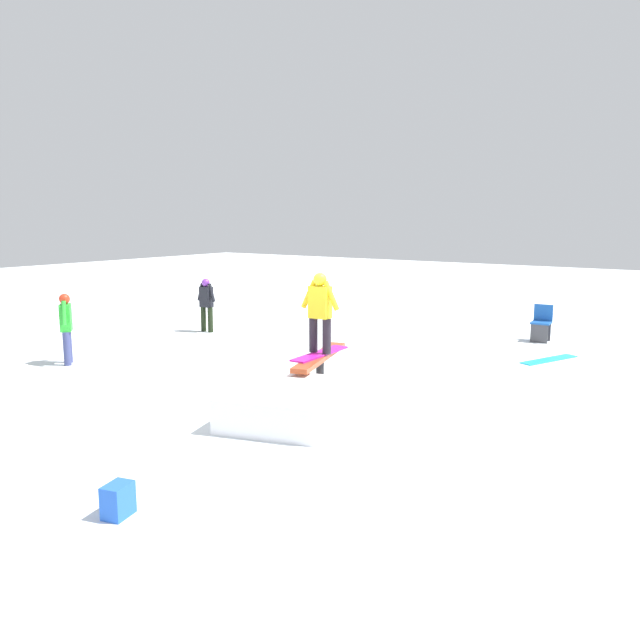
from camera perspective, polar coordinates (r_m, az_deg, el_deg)
ground_plane at (r=10.85m, az=0.00°, el=-6.47°), size 60.00×60.00×0.00m
rail_feature at (r=10.71m, az=0.00°, el=-3.69°), size 2.17×0.88×0.64m
snow_kicker_ramp at (r=9.26m, az=-3.24°, el=-7.67°), size 2.15×1.95×0.50m
main_rider_on_rail at (r=10.56m, az=0.00°, el=0.55°), size 1.44×0.76×1.40m
bystander_green at (r=13.61m, az=-22.19°, el=-0.41°), size 0.47×0.54×1.45m
bystander_black at (r=16.44m, az=-10.35°, el=1.62°), size 0.21×0.63×1.39m
loose_snowboard_cyan at (r=13.94m, az=20.21°, el=-3.42°), size 1.51×0.86×0.02m
folding_chair at (r=15.90m, az=19.59°, el=-0.37°), size 0.47×0.47×0.88m
backpack_on_snow at (r=6.80m, az=-17.99°, el=-15.41°), size 0.35×0.29×0.34m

